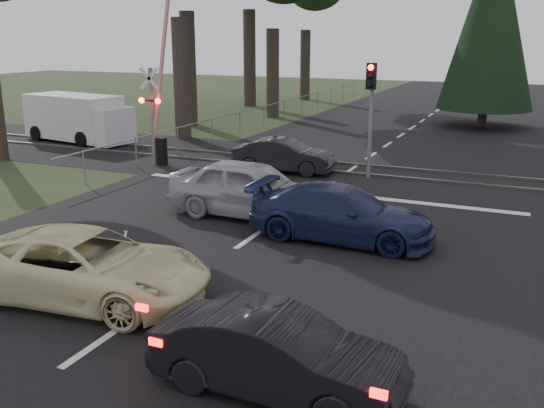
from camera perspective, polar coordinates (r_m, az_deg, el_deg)
The scene contains 16 objects.
ground at distance 13.00m, azimuth -7.90°, elevation -7.24°, with size 120.00×120.00×0.00m, color #2A391A.
road at distance 21.72m, azimuth 5.95°, elevation 2.20°, with size 14.00×100.00×0.01m, color black.
rail_corridor at distance 23.59m, azimuth 7.45°, elevation 3.23°, with size 120.00×8.00×0.01m, color black.
stop_line at distance 20.06m, azimuth 4.36°, elevation 1.14°, with size 13.00×0.35×0.00m, color silver.
rail_near at distance 22.83m, azimuth 6.88°, elevation 2.95°, with size 120.00×0.12×0.10m, color #59544C.
rail_far at distance 24.33m, azimuth 7.99°, elevation 3.70°, with size 120.00×0.12×0.10m, color #59544C.
crossing_signal at distance 24.35m, azimuth -10.76°, elevation 8.38°, with size 1.62×0.38×6.96m.
traffic_signal_center at distance 21.62m, azimuth 9.27°, elevation 9.56°, with size 0.32×0.48×4.10m.
conifer_tree at distance 36.27m, azimuth 19.96°, elevation 16.28°, with size 5.20×5.20×11.00m.
fence_left at distance 35.95m, azimuth 0.22°, elevation 7.61°, with size 0.10×36.00×1.20m, color slate, non-canonical shape.
cream_coupe at distance 12.37m, azimuth -17.10°, elevation -5.62°, with size 2.27×4.91×1.37m, color beige.
dark_hatchback at distance 8.93m, azimuth 0.48°, elevation -13.97°, with size 1.29×3.69×1.22m, color black.
silver_car at distance 17.15m, azimuth -2.01°, elevation 1.42°, with size 1.91×4.75×1.62m, color #A0A2A8.
blue_sedan at distance 15.33m, azimuth 6.56°, elevation -0.90°, with size 1.92×4.71×1.37m, color #172046.
dark_car_far at distance 22.87m, azimuth 1.10°, elevation 4.56°, with size 1.33×3.80×1.25m, color black.
white_van at distance 30.90m, azimuth -17.60°, elevation 7.68°, with size 5.96×2.94×2.23m.
Camera 1 is at (6.39, -10.15, 5.02)m, focal length 40.00 mm.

